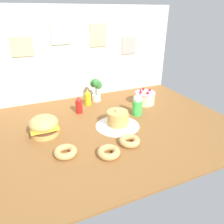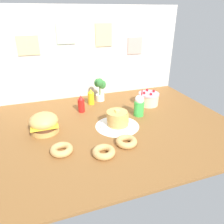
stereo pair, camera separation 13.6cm
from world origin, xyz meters
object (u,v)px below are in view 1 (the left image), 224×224
Objects in this scene: cream_soda_cup at (137,105)px; ketchup_bottle at (79,105)px; donut_chocolate at (109,152)px; layer_cake at (145,98)px; burger at (44,126)px; donut_vanilla at (129,141)px; potted_plant at (96,89)px; mustard_bottle at (88,98)px; pancake_stack at (118,119)px; donut_pink_glaze at (65,152)px.

ketchup_bottle is at bearing 152.42° from cream_soda_cup.
ketchup_bottle is at bearing 90.19° from donut_chocolate.
burger is at bearing -168.38° from layer_cake.
donut_vanilla is 0.61× the size of potted_plant.
mustard_bottle is 0.66× the size of potted_plant.
donut_chocolate is at bearing -98.53° from mustard_bottle.
donut_chocolate is 0.61× the size of potted_plant.
cream_soda_cup is (0.94, 0.02, 0.03)m from burger.
potted_plant is at bearing 75.14° from donut_chocolate.
pancake_stack reaches higher than donut_pink_glaze.
donut_vanilla is (0.21, 0.07, 0.00)m from donut_chocolate.
ketchup_bottle is 0.37m from potted_plant.
burger is 1.43× the size of donut_vanilla.
ketchup_bottle reaches higher than donut_chocolate.
layer_cake is at bearing -4.82° from ketchup_bottle.
cream_soda_cup is at bearing 44.06° from donut_chocolate.
cream_soda_cup is at bearing 24.91° from donut_pink_glaze.
cream_soda_cup is 0.56m from donut_vanilla.
ketchup_bottle is 0.81m from donut_chocolate.
burger reaches higher than pancake_stack.
burger reaches higher than layer_cake.
mustard_bottle is 0.67× the size of cream_soda_cup.
donut_chocolate is 1.09m from potted_plant.
donut_chocolate is at bearing -161.28° from donut_vanilla.
pancake_stack is at bearing 56.42° from donut_chocolate.
potted_plant reaches higher than layer_cake.
cream_soda_cup is at bearing 54.09° from donut_vanilla.
mustard_bottle reaches higher than donut_pink_glaze.
donut_pink_glaze is 0.33m from donut_chocolate.
mustard_bottle reaches higher than burger.
donut_vanilla is at bearing -93.68° from potted_plant.
pancake_stack is 0.63m from layer_cake.
layer_cake is 1.34× the size of donut_pink_glaze.
layer_cake is 0.82× the size of potted_plant.
burger is 0.66m from pancake_stack.
mustard_bottle is (-0.11, 0.59, 0.02)m from pancake_stack.
ketchup_bottle reaches higher than burger.
donut_pink_glaze is (-0.44, -0.84, -0.06)m from mustard_bottle.
burger is at bearing -178.70° from cream_soda_cup.
donut_pink_glaze is 1.08m from potted_plant.
layer_cake is (1.17, 0.24, -0.01)m from burger.
cream_soda_cup is (0.54, -0.28, 0.02)m from ketchup_bottle.
layer_cake is 1.07m from donut_chocolate.
burger is 0.88× the size of cream_soda_cup.
potted_plant reaches higher than donut_chocolate.
cream_soda_cup reaches higher than layer_cake.
donut_chocolate is (-0.25, -0.38, -0.04)m from pancake_stack.
potted_plant is (0.57, 0.91, 0.13)m from donut_pink_glaze.
donut_chocolate is (-0.77, -0.74, -0.04)m from layer_cake.
mustard_bottle is 0.91m from donut_vanilla.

